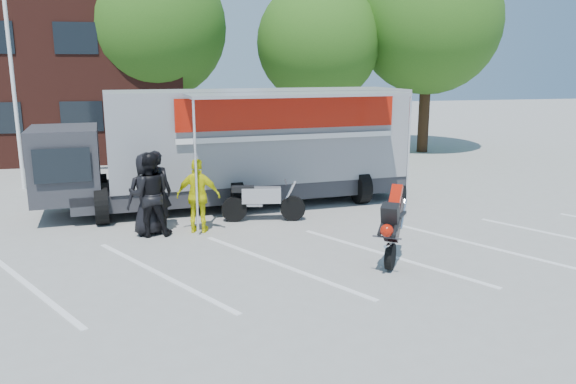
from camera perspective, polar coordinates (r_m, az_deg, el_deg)
name	(u,v)px	position (r m, az deg, el deg)	size (l,w,h in m)	color
ground	(281,284)	(10.61, -0.70, -9.29)	(100.00, 100.00, 0.00)	#979792
parking_bay_lines	(271,265)	(11.52, -1.78, -7.44)	(18.00, 5.00, 0.01)	white
flagpole	(16,30)	(20.06, -25.89, 14.59)	(1.61, 0.12, 8.00)	white
tree_left	(155,27)	(25.65, -13.37, 15.96)	(6.12, 6.12, 8.64)	#382314
tree_mid	(318,43)	(25.63, 3.10, 14.89)	(5.44, 5.44, 7.68)	#382314
tree_right	(429,22)	(27.04, 14.11, 16.40)	(6.46, 6.46, 9.12)	#382314
transporter_truck	(244,204)	(16.58, -4.49, -1.18)	(10.37, 5.00, 3.30)	gray
parked_motorcycle	(264,221)	(14.71, -2.49, -2.96)	(0.74, 2.22, 1.16)	#B2B2B7
stunt_bike_rider	(396,261)	(11.98, 10.89, -6.89)	(0.71, 1.52, 1.79)	black
spectator_leather_a	(148,194)	(13.73, -14.07, -0.21)	(0.97, 0.63, 1.98)	black
spectator_leather_b	(156,191)	(13.97, -13.22, 0.09)	(0.73, 0.48, 2.00)	black
spectator_leather_c	(150,194)	(13.62, -13.87, -0.24)	(0.98, 0.76, 2.01)	black
spectator_hivis	(198,196)	(13.69, -9.09, -0.39)	(1.06, 0.44, 1.81)	#EBEB0C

